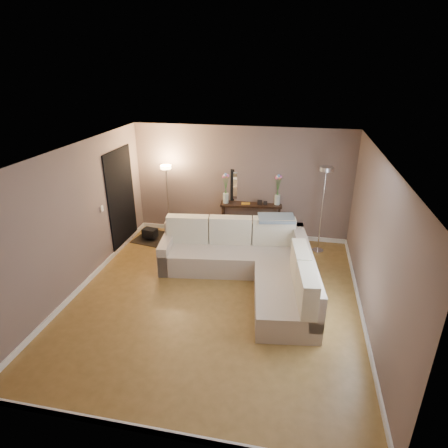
% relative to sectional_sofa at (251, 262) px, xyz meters
% --- Properties ---
extents(floor, '(5.00, 5.50, 0.01)m').
position_rel_sectional_sofa_xyz_m(floor, '(-0.53, -0.77, -0.38)').
color(floor, olive).
rests_on(floor, ground).
extents(ceiling, '(5.00, 5.50, 0.01)m').
position_rel_sectional_sofa_xyz_m(ceiling, '(-0.53, -0.77, 2.23)').
color(ceiling, white).
rests_on(ceiling, ground).
extents(wall_back, '(5.00, 0.02, 2.60)m').
position_rel_sectional_sofa_xyz_m(wall_back, '(-0.53, 1.99, 0.93)').
color(wall_back, '#746159').
rests_on(wall_back, ground).
extents(wall_front, '(5.00, 0.02, 2.60)m').
position_rel_sectional_sofa_xyz_m(wall_front, '(-0.53, -3.53, 0.93)').
color(wall_front, '#746159').
rests_on(wall_front, ground).
extents(wall_left, '(0.02, 5.50, 2.60)m').
position_rel_sectional_sofa_xyz_m(wall_left, '(-3.04, -0.77, 0.93)').
color(wall_left, '#746159').
rests_on(wall_left, ground).
extents(wall_right, '(0.02, 5.50, 2.60)m').
position_rel_sectional_sofa_xyz_m(wall_right, '(1.98, -0.77, 0.93)').
color(wall_right, '#746159').
rests_on(wall_right, ground).
extents(baseboard_back, '(5.00, 0.03, 0.10)m').
position_rel_sectional_sofa_xyz_m(baseboard_back, '(-0.53, 1.97, -0.32)').
color(baseboard_back, white).
rests_on(baseboard_back, ground).
extents(baseboard_front, '(5.00, 0.03, 0.10)m').
position_rel_sectional_sofa_xyz_m(baseboard_front, '(-0.53, -3.50, -0.32)').
color(baseboard_front, white).
rests_on(baseboard_front, ground).
extents(baseboard_left, '(0.03, 5.50, 0.10)m').
position_rel_sectional_sofa_xyz_m(baseboard_left, '(-3.02, -0.77, -0.32)').
color(baseboard_left, white).
rests_on(baseboard_left, ground).
extents(baseboard_right, '(0.03, 5.50, 0.10)m').
position_rel_sectional_sofa_xyz_m(baseboard_right, '(1.95, -0.77, -0.32)').
color(baseboard_right, white).
rests_on(baseboard_right, ground).
extents(doorway, '(0.02, 1.20, 2.20)m').
position_rel_sectional_sofa_xyz_m(doorway, '(-3.01, 0.93, 0.73)').
color(doorway, black).
rests_on(doorway, ground).
extents(switch_plate, '(0.02, 0.08, 0.12)m').
position_rel_sectional_sofa_xyz_m(switch_plate, '(-3.01, 0.08, 0.83)').
color(switch_plate, white).
rests_on(switch_plate, ground).
extents(sectional_sofa, '(3.20, 2.84, 1.01)m').
position_rel_sectional_sofa_xyz_m(sectional_sofa, '(0.00, 0.00, 0.00)').
color(sectional_sofa, beige).
rests_on(sectional_sofa, floor).
extents(throw_blanket, '(0.79, 0.55, 0.10)m').
position_rel_sectional_sofa_xyz_m(throw_blanket, '(0.39, 0.77, 0.62)').
color(throw_blanket, gray).
rests_on(throw_blanket, sectional_sofa).
extents(console_table, '(1.43, 0.53, 0.86)m').
position_rel_sectional_sofa_xyz_m(console_table, '(-0.35, 1.86, 0.11)').
color(console_table, black).
rests_on(console_table, floor).
extents(leaning_mirror, '(0.99, 0.16, 0.78)m').
position_rel_sectional_sofa_xyz_m(leaning_mirror, '(-0.28, 2.05, 0.86)').
color(leaning_mirror, black).
rests_on(leaning_mirror, console_table).
extents(table_decor, '(0.60, 0.15, 0.14)m').
position_rel_sectional_sofa_xyz_m(table_decor, '(-0.26, 1.83, 0.50)').
color(table_decor, gold).
rests_on(table_decor, console_table).
extents(flower_vase_left, '(0.17, 0.14, 0.74)m').
position_rel_sectional_sofa_xyz_m(flower_vase_left, '(-0.85, 1.80, 0.78)').
color(flower_vase_left, silver).
rests_on(flower_vase_left, console_table).
extents(flower_vase_right, '(0.17, 0.14, 0.74)m').
position_rel_sectional_sofa_xyz_m(flower_vase_right, '(0.33, 1.94, 0.78)').
color(flower_vase_right, silver).
rests_on(flower_vase_right, console_table).
extents(floor_lamp_lit, '(0.28, 0.28, 1.72)m').
position_rel_sectional_sofa_xyz_m(floor_lamp_lit, '(-2.20, 1.63, 0.85)').
color(floor_lamp_lit, silver).
rests_on(floor_lamp_lit, floor).
extents(floor_lamp_unlit, '(0.33, 0.33, 1.92)m').
position_rel_sectional_sofa_xyz_m(floor_lamp_unlit, '(1.31, 1.45, 0.98)').
color(floor_lamp_unlit, silver).
rests_on(floor_lamp_unlit, floor).
extents(charcoal_rug, '(1.26, 1.04, 0.01)m').
position_rel_sectional_sofa_xyz_m(charcoal_rug, '(-2.35, 1.33, -0.36)').
color(charcoal_rug, black).
rests_on(charcoal_rug, floor).
extents(black_bag, '(0.35, 0.28, 0.21)m').
position_rel_sectional_sofa_xyz_m(black_bag, '(-2.56, 1.27, -0.20)').
color(black_bag, black).
rests_on(black_bag, charcoal_rug).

